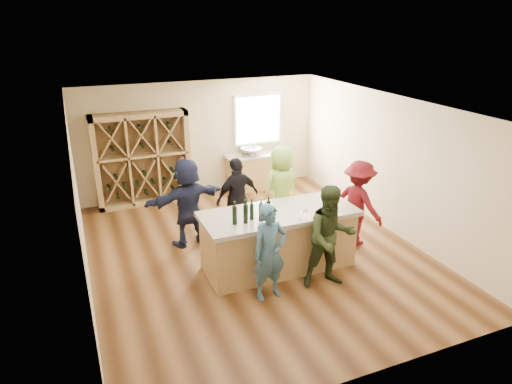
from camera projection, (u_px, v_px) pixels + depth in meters
name	position (u px, v px, depth m)	size (l,w,h in m)	color
floor	(255.00, 254.00, 8.77)	(6.00, 7.00, 0.10)	brown
ceiling	(255.00, 103.00, 7.72)	(6.00, 7.00, 0.10)	white
wall_back	(201.00, 138.00, 11.30)	(6.00, 0.10, 2.80)	beige
wall_front	(373.00, 283.00, 5.19)	(6.00, 0.10, 2.80)	beige
wall_left	(76.00, 209.00, 7.16)	(0.10, 7.00, 2.80)	beige
wall_right	(393.00, 164.00, 9.33)	(0.10, 7.00, 2.80)	beige
window_frame	(258.00, 119.00, 11.64)	(1.30, 0.06, 1.30)	white
window_pane	(258.00, 120.00, 11.61)	(1.18, 0.01, 1.18)	white
wine_rack	(143.00, 159.00, 10.64)	(2.20, 0.45, 2.20)	#A3804E
back_counter_base	(258.00, 172.00, 11.85)	(1.60, 0.58, 0.86)	#A3804E
back_counter_top	(258.00, 155.00, 11.68)	(1.70, 0.62, 0.06)	gray
sink	(251.00, 151.00, 11.57)	(0.54, 0.54, 0.19)	silver
faucet	(248.00, 147.00, 11.70)	(0.02, 0.02, 0.30)	silver
tasting_counter_base	(278.00, 242.00, 8.08)	(2.60, 1.00, 1.00)	#A3804E
tasting_counter_top	(279.00, 214.00, 7.88)	(2.72, 1.12, 0.08)	gray
wine_bottle_a	(235.00, 215.00, 7.35)	(0.08, 0.08, 0.31)	black
wine_bottle_b	(246.00, 214.00, 7.39)	(0.08, 0.08, 0.33)	black
wine_bottle_c	(252.00, 212.00, 7.53)	(0.07, 0.07, 0.28)	black
wine_bottle_d	(261.00, 212.00, 7.48)	(0.08, 0.08, 0.30)	black
wine_bottle_e	(268.00, 209.00, 7.61)	(0.07, 0.07, 0.30)	black
wine_glass_a	(273.00, 219.00, 7.38)	(0.07, 0.07, 0.18)	white
wine_glass_b	(300.00, 215.00, 7.54)	(0.06, 0.06, 0.17)	white
wine_glass_c	(331.00, 210.00, 7.68)	(0.07, 0.07, 0.19)	white
wine_glass_d	(306.00, 205.00, 7.88)	(0.07, 0.07, 0.19)	white
wine_glass_e	(337.00, 204.00, 7.96)	(0.06, 0.06, 0.17)	white
tasting_menu_a	(271.00, 224.00, 7.39)	(0.21, 0.28, 0.00)	white
tasting_menu_b	(305.00, 217.00, 7.67)	(0.20, 0.27, 0.00)	white
tasting_menu_c	(331.00, 213.00, 7.82)	(0.24, 0.33, 0.00)	white
person_near_left	(270.00, 252.00, 7.10)	(0.58, 0.43, 1.60)	#335972
person_near_right	(331.00, 237.00, 7.40)	(0.86, 0.47, 1.76)	#263319
person_server	(358.00, 203.00, 8.83)	(1.10, 0.51, 1.70)	#590F14
person_far_mid	(237.00, 198.00, 9.13)	(0.97, 0.50, 1.66)	black
person_far_right	(281.00, 188.00, 9.50)	(0.86, 0.56, 1.77)	#8CC64C
person_far_left	(188.00, 202.00, 8.79)	(1.63, 0.59, 1.76)	#191E38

